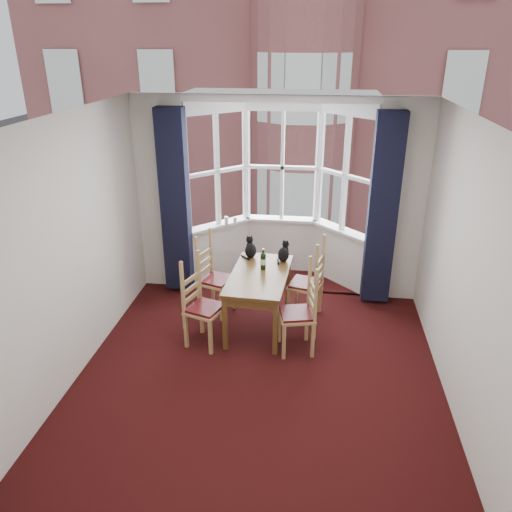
% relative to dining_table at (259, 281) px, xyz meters
% --- Properties ---
extents(floor, '(4.50, 4.50, 0.00)m').
position_rel_dining_table_xyz_m(floor, '(0.13, -1.20, -0.64)').
color(floor, black).
rests_on(floor, ground).
extents(ceiling, '(4.50, 4.50, 0.00)m').
position_rel_dining_table_xyz_m(ceiling, '(0.13, -1.20, 2.16)').
color(ceiling, white).
rests_on(ceiling, floor).
extents(wall_left, '(0.00, 4.50, 4.50)m').
position_rel_dining_table_xyz_m(wall_left, '(-1.87, -1.20, 0.76)').
color(wall_left, silver).
rests_on(wall_left, floor).
extents(wall_right, '(0.00, 4.50, 4.50)m').
position_rel_dining_table_xyz_m(wall_right, '(2.13, -1.20, 0.76)').
color(wall_right, silver).
rests_on(wall_right, floor).
extents(wall_near, '(4.00, 0.00, 4.00)m').
position_rel_dining_table_xyz_m(wall_near, '(0.13, -3.45, 0.76)').
color(wall_near, silver).
rests_on(wall_near, floor).
extents(wall_back_pier_left, '(0.70, 0.12, 2.80)m').
position_rel_dining_table_xyz_m(wall_back_pier_left, '(-1.52, 1.05, 0.76)').
color(wall_back_pier_left, silver).
rests_on(wall_back_pier_left, floor).
extents(wall_back_pier_right, '(0.70, 0.12, 2.80)m').
position_rel_dining_table_xyz_m(wall_back_pier_right, '(1.78, 1.05, 0.76)').
color(wall_back_pier_right, silver).
rests_on(wall_back_pier_right, floor).
extents(bay_window, '(2.76, 0.94, 2.80)m').
position_rel_dining_table_xyz_m(bay_window, '(0.13, 1.56, 0.76)').
color(bay_window, white).
rests_on(bay_window, floor).
extents(curtain_left, '(0.38, 0.22, 2.60)m').
position_rel_dining_table_xyz_m(curtain_left, '(-1.29, 0.87, 0.71)').
color(curtain_left, black).
rests_on(curtain_left, floor).
extents(curtain_right, '(0.38, 0.22, 2.60)m').
position_rel_dining_table_xyz_m(curtain_right, '(1.55, 0.87, 0.71)').
color(curtain_right, black).
rests_on(curtain_right, floor).
extents(dining_table, '(0.77, 1.35, 0.74)m').
position_rel_dining_table_xyz_m(dining_table, '(0.00, 0.00, 0.00)').
color(dining_table, brown).
rests_on(dining_table, floor).
extents(chair_left_near, '(0.51, 0.52, 0.92)m').
position_rel_dining_table_xyz_m(chair_left_near, '(-0.68, -0.47, -0.17)').
color(chair_left_near, tan).
rests_on(chair_left_near, floor).
extents(chair_left_far, '(0.51, 0.52, 0.92)m').
position_rel_dining_table_xyz_m(chair_left_far, '(-0.70, 0.30, -0.17)').
color(chair_left_far, tan).
rests_on(chair_left_far, floor).
extents(chair_right_near, '(0.49, 0.50, 0.92)m').
position_rel_dining_table_xyz_m(chair_right_near, '(0.59, -0.47, -0.17)').
color(chair_right_near, tan).
rests_on(chair_right_near, floor).
extents(chair_right_far, '(0.49, 0.50, 0.92)m').
position_rel_dining_table_xyz_m(chair_right_far, '(0.66, 0.29, -0.17)').
color(chair_right_far, tan).
rests_on(chair_right_far, floor).
extents(cat_left, '(0.21, 0.25, 0.30)m').
position_rel_dining_table_xyz_m(cat_left, '(-0.18, 0.51, 0.21)').
color(cat_left, black).
rests_on(cat_left, dining_table).
extents(cat_right, '(0.20, 0.24, 0.29)m').
position_rel_dining_table_xyz_m(cat_right, '(0.27, 0.44, 0.21)').
color(cat_right, black).
rests_on(cat_right, dining_table).
extents(wine_bottle, '(0.07, 0.07, 0.28)m').
position_rel_dining_table_xyz_m(wine_bottle, '(0.03, 0.15, 0.22)').
color(wine_bottle, black).
rests_on(wine_bottle, dining_table).
extents(candle_tall, '(0.06, 0.06, 0.12)m').
position_rel_dining_table_xyz_m(candle_tall, '(-0.68, 1.40, 0.29)').
color(candle_tall, white).
rests_on(candle_tall, bay_window).
extents(candle_short, '(0.06, 0.06, 0.11)m').
position_rel_dining_table_xyz_m(candle_short, '(-0.55, 1.43, 0.28)').
color(candle_short, white).
rests_on(candle_short, bay_window).
extents(street, '(80.00, 80.00, 0.00)m').
position_rel_dining_table_xyz_m(street, '(0.13, 31.05, -6.64)').
color(street, '#333335').
rests_on(street, ground).
extents(tenement_building, '(18.40, 7.80, 15.20)m').
position_rel_dining_table_xyz_m(tenement_building, '(0.13, 12.82, 0.95)').
color(tenement_building, '#96504D').
rests_on(tenement_building, street).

